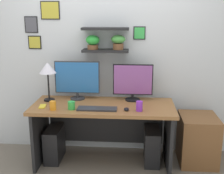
# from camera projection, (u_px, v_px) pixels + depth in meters

# --- Properties ---
(ground_plane) EXTENTS (8.00, 8.00, 0.00)m
(ground_plane) POSITION_uv_depth(u_px,v_px,m) (104.00, 163.00, 3.56)
(ground_plane) COLOR #70665B
(back_wall_assembly) EXTENTS (4.40, 0.24, 2.70)m
(back_wall_assembly) POSITION_uv_depth(u_px,v_px,m) (106.00, 48.00, 3.64)
(back_wall_assembly) COLOR silver
(back_wall_assembly) RESTS_ON ground
(desk) EXTENTS (1.66, 0.68, 0.75)m
(desk) POSITION_uv_depth(u_px,v_px,m) (104.00, 120.00, 3.48)
(desk) COLOR brown
(desk) RESTS_ON ground
(monitor_left) EXTENTS (0.55, 0.18, 0.47)m
(monitor_left) POSITION_uv_depth(u_px,v_px,m) (77.00, 79.00, 3.54)
(monitor_left) COLOR #2D2D33
(monitor_left) RESTS_ON desk
(monitor_right) EXTENTS (0.48, 0.18, 0.45)m
(monitor_right) POSITION_uv_depth(u_px,v_px,m) (133.00, 82.00, 3.50)
(monitor_right) COLOR black
(monitor_right) RESTS_ON desk
(keyboard) EXTENTS (0.44, 0.14, 0.02)m
(keyboard) POSITION_uv_depth(u_px,v_px,m) (97.00, 109.00, 3.21)
(keyboard) COLOR #2D2D33
(keyboard) RESTS_ON desk
(computer_mouse) EXTENTS (0.06, 0.09, 0.03)m
(computer_mouse) POSITION_uv_depth(u_px,v_px,m) (126.00, 109.00, 3.18)
(computer_mouse) COLOR black
(computer_mouse) RESTS_ON desk
(desk_lamp) EXTENTS (0.20, 0.20, 0.47)m
(desk_lamp) POSITION_uv_depth(u_px,v_px,m) (48.00, 70.00, 3.44)
(desk_lamp) COLOR black
(desk_lamp) RESTS_ON desk
(cell_phone) EXTENTS (0.09, 0.15, 0.01)m
(cell_phone) POSITION_uv_depth(u_px,v_px,m) (43.00, 106.00, 3.31)
(cell_phone) COLOR yellow
(cell_phone) RESTS_ON desk
(coffee_mug) EXTENTS (0.08, 0.08, 0.09)m
(coffee_mug) POSITION_uv_depth(u_px,v_px,m) (71.00, 105.00, 3.21)
(coffee_mug) COLOR green
(coffee_mug) RESTS_ON desk
(pen_cup) EXTENTS (0.07, 0.07, 0.10)m
(pen_cup) POSITION_uv_depth(u_px,v_px,m) (53.00, 106.00, 3.19)
(pen_cup) COLOR orange
(pen_cup) RESTS_ON desk
(water_cup) EXTENTS (0.07, 0.07, 0.11)m
(water_cup) POSITION_uv_depth(u_px,v_px,m) (139.00, 106.00, 3.16)
(water_cup) COLOR purple
(water_cup) RESTS_ON desk
(drawer_cabinet) EXTENTS (0.44, 0.50, 0.59)m
(drawer_cabinet) POSITION_uv_depth(u_px,v_px,m) (198.00, 139.00, 3.52)
(drawer_cabinet) COLOR brown
(drawer_cabinet) RESTS_ON ground
(computer_tower_left) EXTENTS (0.18, 0.40, 0.41)m
(computer_tower_left) POSITION_uv_depth(u_px,v_px,m) (54.00, 144.00, 3.60)
(computer_tower_left) COLOR black
(computer_tower_left) RESTS_ON ground
(computer_tower_right) EXTENTS (0.18, 0.40, 0.43)m
(computer_tower_right) POSITION_uv_depth(u_px,v_px,m) (152.00, 146.00, 3.53)
(computer_tower_right) COLOR black
(computer_tower_right) RESTS_ON ground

